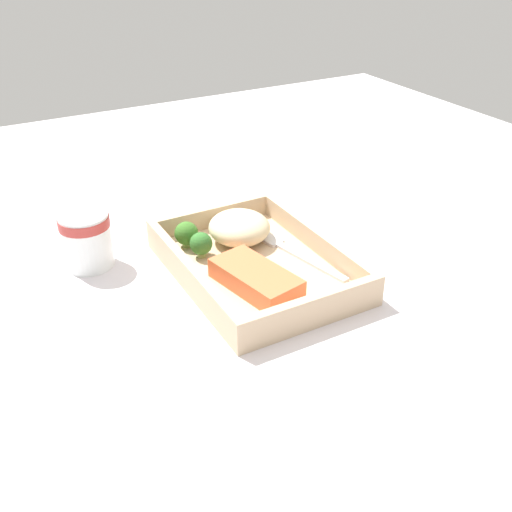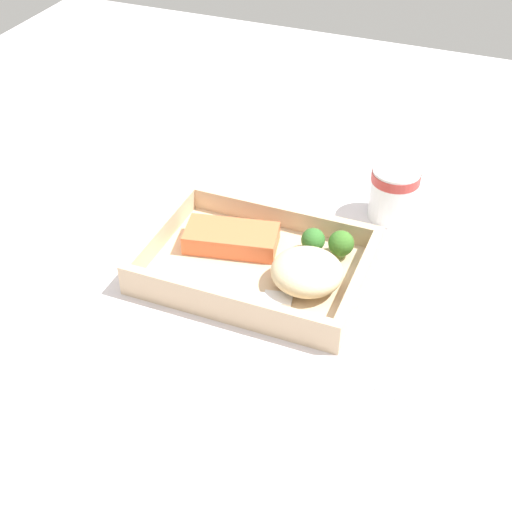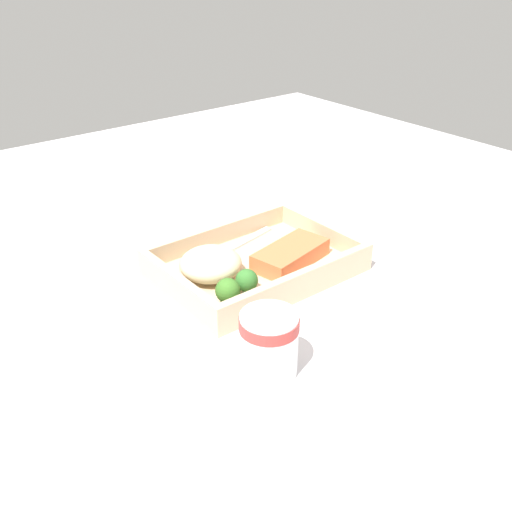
% 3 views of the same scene
% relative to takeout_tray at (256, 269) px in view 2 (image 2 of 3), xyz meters
% --- Properties ---
extents(ground_plane, '(1.60, 1.60, 0.02)m').
position_rel_takeout_tray_xyz_m(ground_plane, '(0.00, 0.00, -0.02)').
color(ground_plane, silver).
extents(takeout_tray, '(0.28, 0.20, 0.01)m').
position_rel_takeout_tray_xyz_m(takeout_tray, '(0.00, 0.00, 0.00)').
color(takeout_tray, '#CCAF8C').
rests_on(takeout_tray, ground_plane).
extents(tray_rim, '(0.28, 0.20, 0.03)m').
position_rel_takeout_tray_xyz_m(tray_rim, '(0.00, 0.00, 0.02)').
color(tray_rim, '#CCAF8C').
rests_on(tray_rim, takeout_tray).
extents(salmon_fillet, '(0.13, 0.08, 0.03)m').
position_rel_takeout_tray_xyz_m(salmon_fillet, '(-0.04, 0.02, 0.02)').
color(salmon_fillet, '#EB6D40').
rests_on(salmon_fillet, takeout_tray).
extents(mashed_potatoes, '(0.09, 0.09, 0.04)m').
position_rel_takeout_tray_xyz_m(mashed_potatoes, '(0.07, -0.01, 0.03)').
color(mashed_potatoes, beige).
rests_on(mashed_potatoes, takeout_tray).
extents(broccoli_floret_1, '(0.03, 0.03, 0.03)m').
position_rel_takeout_tray_xyz_m(broccoli_floret_1, '(0.06, 0.05, 0.02)').
color(broccoli_floret_1, '#7EA360').
rests_on(broccoli_floret_1, takeout_tray).
extents(broccoli_floret_2, '(0.03, 0.03, 0.04)m').
position_rel_takeout_tray_xyz_m(broccoli_floret_2, '(0.09, 0.06, 0.03)').
color(broccoli_floret_2, '#81A95B').
rests_on(broccoli_floret_2, takeout_tray).
extents(fork, '(0.16, 0.05, 0.00)m').
position_rel_takeout_tray_xyz_m(fork, '(-0.00, -0.06, 0.01)').
color(fork, silver).
rests_on(fork, takeout_tray).
extents(paper_cup, '(0.07, 0.07, 0.08)m').
position_rel_takeout_tray_xyz_m(paper_cup, '(0.13, 0.18, 0.04)').
color(paper_cup, white).
rests_on(paper_cup, ground_plane).
extents(receipt_slip, '(0.12, 0.14, 0.00)m').
position_rel_takeout_tray_xyz_m(receipt_slip, '(0.24, -0.08, -0.00)').
color(receipt_slip, white).
rests_on(receipt_slip, ground_plane).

